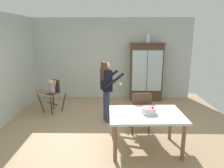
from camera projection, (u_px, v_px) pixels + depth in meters
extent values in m
plane|color=tan|center=(110.00, 131.00, 4.77)|extent=(6.24, 6.24, 0.00)
cube|color=beige|center=(112.00, 59.00, 7.01)|extent=(5.32, 0.06, 2.70)
cube|color=#4C3323|center=(146.00, 73.00, 6.84)|extent=(1.03, 0.42, 1.86)
cube|color=#4C3323|center=(147.00, 43.00, 6.61)|extent=(1.09, 0.48, 0.04)
cube|color=silver|center=(139.00, 71.00, 6.61)|extent=(0.47, 0.01, 1.31)
cube|color=silver|center=(155.00, 71.00, 6.60)|extent=(0.47, 0.01, 1.31)
cube|color=#4C3323|center=(146.00, 70.00, 6.81)|extent=(0.95, 0.36, 0.02)
cylinder|color=white|center=(148.00, 39.00, 6.58)|extent=(0.13, 0.13, 0.22)
cylinder|color=white|center=(148.00, 35.00, 6.55)|extent=(0.07, 0.07, 0.05)
cylinder|color=#4C3323|center=(41.00, 103.00, 5.82)|extent=(0.19, 0.08, 0.56)
cylinder|color=#4C3323|center=(51.00, 106.00, 5.58)|extent=(0.08, 0.19, 0.56)
cylinder|color=#4C3323|center=(53.00, 99.00, 6.18)|extent=(0.08, 0.19, 0.56)
cylinder|color=#4C3323|center=(64.00, 102.00, 5.94)|extent=(0.19, 0.08, 0.56)
cube|color=#4C3323|center=(53.00, 104.00, 5.89)|extent=(0.37, 0.26, 0.02)
cube|color=#4C3323|center=(52.00, 93.00, 5.81)|extent=(0.47, 0.47, 0.02)
cube|color=#4C3323|center=(56.00, 85.00, 5.89)|extent=(0.27, 0.19, 0.34)
cube|color=brown|center=(43.00, 91.00, 5.57)|extent=(0.50, 0.44, 0.02)
cylinder|color=#B2ADD1|center=(52.00, 88.00, 5.80)|extent=(0.17, 0.17, 0.22)
sphere|color=beige|center=(52.00, 82.00, 5.75)|extent=(0.15, 0.15, 0.15)
cylinder|color=beige|center=(48.00, 82.00, 5.83)|extent=(0.10, 0.09, 0.17)
cylinder|color=beige|center=(55.00, 83.00, 5.68)|extent=(0.10, 0.09, 0.17)
cylinder|color=#33425B|center=(108.00, 107.00, 5.16)|extent=(0.11, 0.11, 0.82)
cylinder|color=#33425B|center=(105.00, 105.00, 5.32)|extent=(0.11, 0.11, 0.82)
cube|color=black|center=(106.00, 80.00, 5.08)|extent=(0.32, 0.41, 0.52)
cube|color=white|center=(110.00, 80.00, 5.11)|extent=(0.03, 0.06, 0.49)
sphere|color=beige|center=(106.00, 66.00, 5.00)|extent=(0.19, 0.19, 0.19)
cube|color=brown|center=(104.00, 71.00, 5.01)|extent=(0.17, 0.22, 0.44)
cylinder|color=black|center=(115.00, 81.00, 4.94)|extent=(0.48, 0.24, 0.37)
sphere|color=beige|center=(121.00, 85.00, 5.02)|extent=(0.08, 0.08, 0.08)
cylinder|color=black|center=(109.00, 77.00, 5.31)|extent=(0.48, 0.24, 0.37)
sphere|color=beige|center=(115.00, 81.00, 5.39)|extent=(0.08, 0.08, 0.08)
cube|color=silver|center=(146.00, 114.00, 3.87)|extent=(1.40, 0.99, 0.04)
cylinder|color=brown|center=(115.00, 143.00, 3.57)|extent=(0.07, 0.07, 0.70)
cylinder|color=brown|center=(183.00, 142.00, 3.60)|extent=(0.07, 0.07, 0.70)
cylinder|color=brown|center=(114.00, 124.00, 4.31)|extent=(0.07, 0.07, 0.70)
cylinder|color=brown|center=(170.00, 124.00, 4.34)|extent=(0.07, 0.07, 0.70)
cylinder|color=white|center=(149.00, 111.00, 3.86)|extent=(0.28, 0.28, 0.10)
cylinder|color=pink|center=(149.00, 108.00, 3.85)|extent=(0.27, 0.27, 0.01)
cylinder|color=#F2E5CC|center=(149.00, 106.00, 3.84)|extent=(0.01, 0.01, 0.06)
cone|color=yellow|center=(149.00, 104.00, 3.83)|extent=(0.02, 0.02, 0.02)
sphere|color=red|center=(153.00, 108.00, 3.81)|extent=(0.04, 0.04, 0.04)
cylinder|color=#4C3323|center=(145.00, 118.00, 4.95)|extent=(0.04, 0.04, 0.45)
cylinder|color=#4C3323|center=(130.00, 119.00, 4.92)|extent=(0.04, 0.04, 0.45)
cylinder|color=#4C3323|center=(149.00, 125.00, 4.59)|extent=(0.04, 0.04, 0.45)
cylinder|color=#4C3323|center=(133.00, 125.00, 4.56)|extent=(0.04, 0.04, 0.45)
cube|color=brown|center=(139.00, 112.00, 4.70)|extent=(0.48, 0.48, 0.03)
cube|color=#4C3323|center=(142.00, 104.00, 4.44)|extent=(0.42, 0.08, 0.48)
cylinder|color=#4C3323|center=(150.00, 104.00, 4.46)|extent=(0.03, 0.03, 0.48)
cylinder|color=#4C3323|center=(133.00, 104.00, 4.43)|extent=(0.03, 0.03, 0.48)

